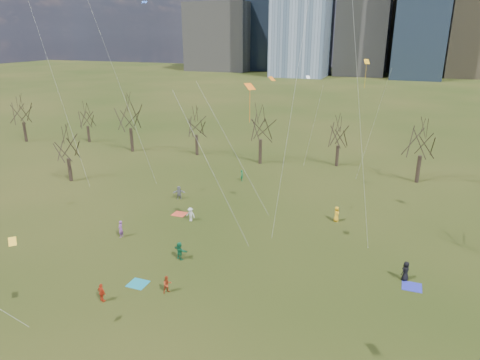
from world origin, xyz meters
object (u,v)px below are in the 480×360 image
(blanket_crimson, at_px, (180,214))
(person_2, at_px, (167,284))
(blanket_navy, at_px, (412,287))
(person_4, at_px, (102,293))
(blanket_teal, at_px, (138,284))

(blanket_crimson, height_order, person_2, person_2)
(blanket_navy, height_order, person_4, person_4)
(person_4, bearing_deg, blanket_crimson, -64.93)
(blanket_navy, bearing_deg, person_2, -156.99)
(person_2, bearing_deg, person_4, 160.77)
(blanket_teal, relative_size, person_2, 1.03)
(blanket_teal, height_order, blanket_navy, same)
(blanket_teal, height_order, person_2, person_2)
(person_2, height_order, person_4, person_4)
(blanket_navy, distance_m, blanket_crimson, 26.63)
(blanket_teal, relative_size, blanket_crimson, 1.00)
(person_2, bearing_deg, blanket_crimson, 61.19)
(blanket_navy, bearing_deg, blanket_crimson, 165.46)
(blanket_crimson, bearing_deg, blanket_navy, -14.54)
(person_4, bearing_deg, blanket_teal, -94.35)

